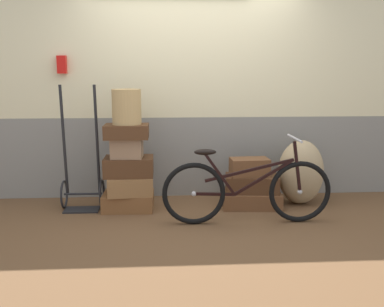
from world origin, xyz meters
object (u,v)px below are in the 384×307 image
(suitcase_5, at_px, (251,199))
(burlap_sack, at_px, (301,172))
(wicker_basket, at_px, (127,107))
(suitcase_0, at_px, (128,201))
(suitcase_7, at_px, (250,167))
(luggage_trolley, at_px, (82,182))
(suitcase_1, at_px, (130,185))
(suitcase_4, at_px, (127,131))
(suitcase_3, at_px, (127,148))
(suitcase_6, at_px, (252,183))
(suitcase_2, at_px, (129,166))
(bicycle, at_px, (247,190))

(suitcase_5, height_order, burlap_sack, burlap_sack)
(wicker_basket, bearing_deg, suitcase_0, 160.96)
(suitcase_0, relative_size, suitcase_5, 0.84)
(suitcase_7, xyz_separation_m, luggage_trolley, (-1.86, 0.06, -0.15))
(suitcase_1, relative_size, suitcase_4, 1.03)
(suitcase_0, relative_size, suitcase_3, 1.65)
(suitcase_4, height_order, suitcase_6, suitcase_4)
(suitcase_2, distance_m, luggage_trolley, 0.56)
(suitcase_3, distance_m, suitcase_6, 1.45)
(suitcase_0, relative_size, burlap_sack, 0.74)
(suitcase_3, distance_m, bicycle, 1.37)
(suitcase_0, xyz_separation_m, suitcase_2, (0.02, 0.01, 0.39))
(burlap_sack, bearing_deg, suitcase_6, -172.56)
(suitcase_4, bearing_deg, burlap_sack, 3.21)
(burlap_sack, bearing_deg, suitcase_3, -176.91)
(suitcase_3, height_order, suitcase_5, suitcase_3)
(suitcase_6, xyz_separation_m, bicycle, (-0.16, -0.54, 0.07))
(suitcase_6, distance_m, luggage_trolley, 1.90)
(suitcase_1, xyz_separation_m, suitcase_5, (1.36, 0.03, -0.20))
(suitcase_6, xyz_separation_m, burlap_sack, (0.58, 0.08, 0.10))
(suitcase_4, height_order, burlap_sack, suitcase_4)
(suitcase_4, xyz_separation_m, bicycle, (1.22, -0.50, -0.54))
(suitcase_2, height_order, suitcase_7, suitcase_2)
(wicker_basket, distance_m, burlap_sack, 2.10)
(suitcase_1, xyz_separation_m, wicker_basket, (-0.01, 0.03, 0.86))
(suitcase_5, bearing_deg, suitcase_4, -174.70)
(suitcase_0, height_order, wicker_basket, wicker_basket)
(suitcase_2, relative_size, suitcase_6, 0.91)
(suitcase_3, bearing_deg, burlap_sack, 6.56)
(luggage_trolley, bearing_deg, suitcase_5, -2.38)
(suitcase_0, relative_size, suitcase_4, 1.17)
(suitcase_2, height_order, wicker_basket, wicker_basket)
(suitcase_5, bearing_deg, suitcase_2, -176.47)
(suitcase_2, relative_size, suitcase_4, 1.13)
(luggage_trolley, height_order, bicycle, luggage_trolley)
(suitcase_6, distance_m, burlap_sack, 0.59)
(luggage_trolley, height_order, burlap_sack, luggage_trolley)
(suitcase_1, bearing_deg, suitcase_6, -3.88)
(suitcase_3, relative_size, suitcase_7, 0.79)
(suitcase_3, height_order, burlap_sack, suitcase_3)
(suitcase_3, xyz_separation_m, suitcase_5, (1.38, 0.01, -0.61))
(suitcase_6, bearing_deg, suitcase_2, -173.76)
(suitcase_1, relative_size, suitcase_6, 0.83)
(suitcase_5, bearing_deg, suitcase_0, -175.89)
(suitcase_0, bearing_deg, suitcase_3, -81.92)
(wicker_basket, bearing_deg, bicycle, -23.40)
(suitcase_3, relative_size, luggage_trolley, 0.24)
(suitcase_7, bearing_deg, wicker_basket, 178.07)
(suitcase_2, xyz_separation_m, suitcase_4, (-0.01, -0.04, 0.39))
(suitcase_4, height_order, wicker_basket, wicker_basket)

